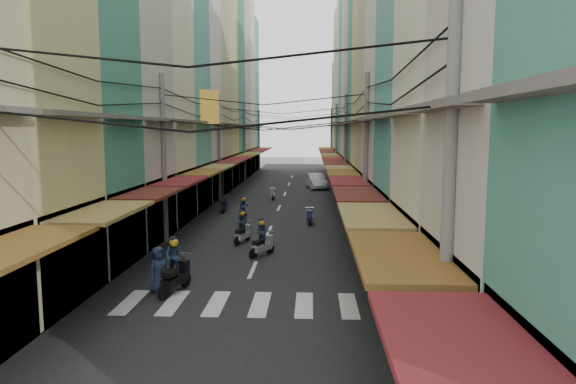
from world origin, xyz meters
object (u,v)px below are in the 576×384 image
(bicycle, at_px, (394,248))
(traffic_sign, at_px, (425,240))
(market_umbrella, at_px, (446,233))
(white_car, at_px, (316,188))

(bicycle, distance_m, traffic_sign, 8.31)
(traffic_sign, bearing_deg, bicycle, 87.39)
(bicycle, xyz_separation_m, market_umbrella, (0.28, -8.00, 2.39))
(white_car, relative_size, traffic_sign, 1.68)
(white_car, distance_m, market_umbrella, 32.63)
(white_car, distance_m, bicycle, 24.57)
(market_umbrella, bearing_deg, traffic_sign, -178.10)
(bicycle, xyz_separation_m, traffic_sign, (-0.37, -8.02, 2.16))
(market_umbrella, relative_size, traffic_sign, 0.92)
(bicycle, bearing_deg, white_car, 31.09)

